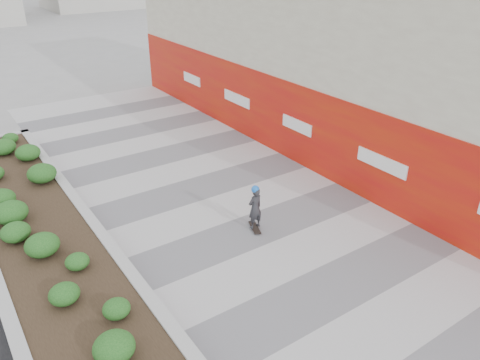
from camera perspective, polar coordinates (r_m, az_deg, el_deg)
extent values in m
plane|color=gray|center=(11.18, 18.35, -17.17)|extent=(160.00, 160.00, 0.00)
cube|color=#A8A8AD|center=(12.65, 7.72, -9.90)|extent=(8.00, 36.00, 0.01)
cube|color=#BBB29F|center=(19.68, 12.44, 15.97)|extent=(6.00, 24.00, 8.00)
cube|color=#B30D11|center=(18.34, 5.09, 7.60)|extent=(0.12, 24.00, 3.00)
cube|color=#9E9EA0|center=(13.77, -17.03, -6.24)|extent=(0.30, 18.00, 0.55)
cube|color=#2D2116|center=(13.56, -22.42, -7.90)|extent=(2.40, 17.40, 0.50)
cylinder|color=#595654|center=(12.93, 9.40, -9.12)|extent=(0.44, 0.44, 0.01)
cube|color=black|center=(13.83, 1.80, -5.78)|extent=(0.43, 0.75, 0.02)
imported|color=#29292E|center=(13.49, 1.84, -3.43)|extent=(0.50, 0.35, 1.30)
sphere|color=blue|center=(13.19, 1.88, -1.14)|extent=(0.23, 0.23, 0.23)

